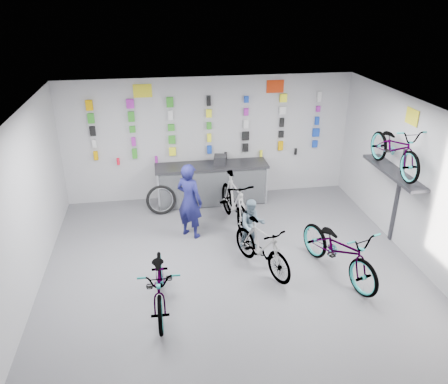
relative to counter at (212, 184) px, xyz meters
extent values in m
plane|color=#56565B|center=(0.00, -3.54, -0.49)|extent=(8.00, 8.00, 0.00)
plane|color=white|center=(0.00, -3.54, 2.51)|extent=(8.00, 8.00, 0.00)
plane|color=#AAAAAC|center=(0.00, 0.46, 1.01)|extent=(7.00, 0.00, 7.00)
plane|color=#AAAAAC|center=(-3.50, -3.54, 1.01)|extent=(0.00, 8.00, 8.00)
plane|color=#AAAAAC|center=(3.50, -3.54, 1.01)|extent=(0.00, 8.00, 8.00)
cube|color=black|center=(0.00, 0.01, -0.04)|extent=(2.60, 0.60, 0.90)
cube|color=silver|center=(0.00, -0.29, -0.01)|extent=(2.60, 0.02, 0.90)
cube|color=silver|center=(-1.30, -0.29, -0.01)|extent=(0.04, 0.04, 0.96)
cube|color=silver|center=(1.30, -0.29, -0.01)|extent=(0.04, 0.04, 0.96)
cube|color=black|center=(0.00, 0.01, 0.48)|extent=(2.70, 0.66, 0.06)
cube|color=#DE9F00|center=(-2.70, 0.39, 0.76)|extent=(0.09, 0.06, 0.21)
cube|color=#329325|center=(-1.80, 0.39, 0.76)|extent=(0.12, 0.06, 0.24)
cube|color=#FDFF22|center=(-0.90, 0.39, 0.76)|extent=(0.16, 0.06, 0.20)
cube|color=#143DB1|center=(0.00, 0.39, 0.76)|extent=(0.11, 0.06, 0.20)
cube|color=black|center=(0.90, 0.39, 0.76)|extent=(0.14, 0.06, 0.20)
cube|color=#DE9F00|center=(1.80, 0.39, 0.76)|extent=(0.12, 0.06, 0.23)
cube|color=#143DB1|center=(2.70, 0.39, 0.76)|extent=(0.13, 0.06, 0.18)
cube|color=silver|center=(-2.70, 0.39, 1.06)|extent=(0.09, 0.06, 0.19)
cube|color=purple|center=(-1.80, 0.39, 1.06)|extent=(0.10, 0.06, 0.21)
cube|color=#329325|center=(-0.90, 0.39, 1.06)|extent=(0.16, 0.06, 0.19)
cube|color=#FDFF22|center=(0.00, 0.39, 1.06)|extent=(0.09, 0.06, 0.20)
cube|color=black|center=(0.90, 0.39, 1.06)|extent=(0.17, 0.06, 0.21)
cube|color=black|center=(1.80, 0.39, 1.06)|extent=(0.12, 0.06, 0.16)
cube|color=#143DB1|center=(2.70, 0.39, 1.06)|extent=(0.17, 0.06, 0.21)
cube|color=black|center=(-2.70, 0.39, 1.36)|extent=(0.13, 0.06, 0.22)
cube|color=#329325|center=(-1.80, 0.39, 1.36)|extent=(0.14, 0.06, 0.15)
cube|color=#329325|center=(-0.90, 0.39, 1.36)|extent=(0.15, 0.06, 0.15)
cube|color=#329325|center=(0.00, 0.39, 1.36)|extent=(0.11, 0.06, 0.16)
cube|color=silver|center=(0.90, 0.39, 1.36)|extent=(0.11, 0.06, 0.20)
cube|color=black|center=(1.80, 0.39, 1.36)|extent=(0.10, 0.06, 0.22)
cube|color=#143DB1|center=(2.70, 0.39, 1.36)|extent=(0.10, 0.06, 0.20)
cube|color=#329325|center=(-2.70, 0.39, 1.66)|extent=(0.14, 0.06, 0.23)
cube|color=#329325|center=(-1.80, 0.39, 1.66)|extent=(0.15, 0.06, 0.23)
cube|color=silver|center=(-0.90, 0.39, 1.66)|extent=(0.11, 0.06, 0.23)
cube|color=#FDFF22|center=(0.00, 0.39, 1.66)|extent=(0.13, 0.06, 0.19)
cube|color=purple|center=(0.90, 0.39, 1.66)|extent=(0.10, 0.06, 0.17)
cube|color=silver|center=(1.80, 0.39, 1.66)|extent=(0.16, 0.06, 0.19)
cube|color=purple|center=(2.70, 0.39, 1.66)|extent=(0.10, 0.06, 0.14)
cube|color=#DE9F00|center=(-2.70, 0.39, 1.96)|extent=(0.15, 0.06, 0.23)
cube|color=purple|center=(-1.80, 0.39, 1.96)|extent=(0.17, 0.06, 0.21)
cube|color=#329325|center=(-0.90, 0.39, 1.96)|extent=(0.16, 0.06, 0.23)
cube|color=black|center=(0.00, 0.39, 1.96)|extent=(0.09, 0.06, 0.23)
cube|color=#143DB1|center=(0.90, 0.39, 1.96)|extent=(0.11, 0.06, 0.15)
cube|color=#FDFF22|center=(1.80, 0.39, 1.96)|extent=(0.17, 0.06, 0.20)
cube|color=silver|center=(2.70, 0.39, 1.96)|extent=(0.09, 0.06, 0.24)
cylinder|color=red|center=(-2.20, 0.37, 0.59)|extent=(0.07, 0.07, 0.16)
cylinder|color=purple|center=(-1.30, 0.37, 0.59)|extent=(0.07, 0.07, 0.16)
cylinder|color=black|center=(0.40, 0.37, 0.59)|extent=(0.07, 0.07, 0.16)
cylinder|color=#FDFF22|center=(1.30, 0.37, 0.59)|extent=(0.07, 0.07, 0.16)
cylinder|color=black|center=(2.20, 0.37, 0.59)|extent=(0.07, 0.07, 0.16)
cube|color=#333338|center=(3.30, -2.34, 1.06)|extent=(0.38, 1.90, 0.06)
cube|color=#333338|center=(3.48, -2.34, 0.51)|extent=(0.04, 0.10, 2.00)
cube|color=yellow|center=(-1.50, 0.44, 2.23)|extent=(0.42, 0.02, 0.30)
cube|color=red|center=(1.60, 0.44, 2.23)|extent=(0.42, 0.02, 0.30)
cube|color=yellow|center=(3.48, -2.34, 2.16)|extent=(0.02, 0.40, 0.30)
imported|color=gray|center=(-1.36, -3.74, 0.00)|extent=(0.67, 1.84, 0.96)
imported|color=gray|center=(0.53, -2.97, 0.00)|extent=(1.10, 1.68, 0.98)
imported|color=gray|center=(1.88, -3.34, 0.05)|extent=(1.29, 2.16, 1.07)
imported|color=gray|center=(0.33, -1.25, 0.11)|extent=(0.78, 2.03, 1.19)
imported|color=gray|center=(3.25, -2.34, 1.57)|extent=(0.63, 1.80, 0.95)
imported|color=#16174E|center=(-0.67, -1.50, 0.33)|extent=(0.71, 0.68, 1.64)
imported|color=slate|center=(0.51, -2.21, 0.05)|extent=(0.54, 0.43, 1.08)
torus|color=black|center=(-1.25, -0.37, -0.15)|extent=(0.71, 0.27, 0.70)
torus|color=silver|center=(-1.25, -0.37, -0.15)|extent=(0.58, 0.19, 0.56)
cube|color=black|center=(0.20, 0.01, 0.62)|extent=(0.33, 0.35, 0.22)
camera|label=1|loc=(-1.26, -9.65, 4.33)|focal=35.00mm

